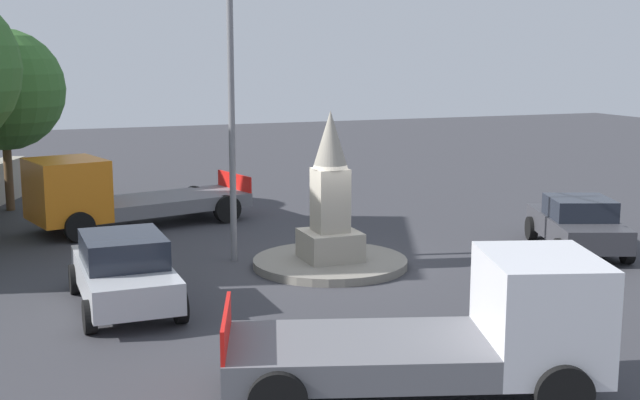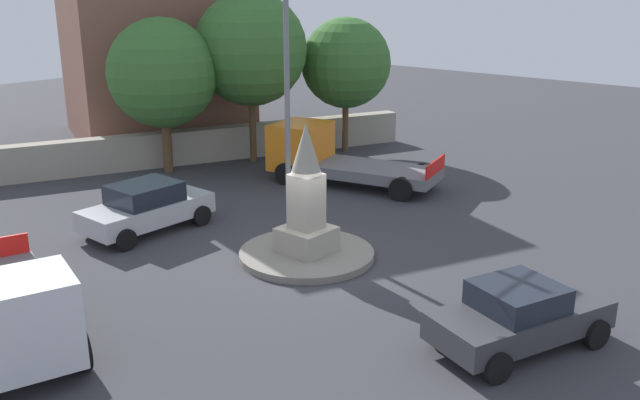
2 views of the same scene
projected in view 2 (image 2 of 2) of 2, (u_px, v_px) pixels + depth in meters
ground_plane at (307, 257)px, 19.26m from camera, size 80.00×80.00×0.00m
traffic_island at (307, 254)px, 19.23m from camera, size 3.75×3.75×0.20m
monument at (306, 200)px, 18.76m from camera, size 1.32×1.32×3.59m
streetlamp at (287, 71)px, 20.10m from camera, size 3.23×0.28×8.04m
car_dark_grey_near_island at (519, 315)px, 14.35m from camera, size 4.23×2.93×1.43m
car_silver_parked_left at (147, 207)px, 21.08m from camera, size 4.02×1.95×1.52m
truck_white_waiting at (10, 312)px, 13.89m from camera, size 3.70×5.94×2.15m
truck_orange_approaching at (329, 156)px, 26.28m from camera, size 3.70×6.71×2.17m
stone_boundary_wall at (190, 146)px, 29.15m from camera, size 18.55×8.56×1.41m
corner_building at (150, 23)px, 32.70m from camera, size 10.29×10.88×10.93m
tree_near_wall at (346, 63)px, 30.18m from camera, size 3.92×3.92×5.91m
tree_mid_cluster at (162, 73)px, 26.83m from camera, size 4.25×4.25×6.08m
tree_far_corner at (250, 49)px, 28.12m from camera, size 4.60×4.60×7.01m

